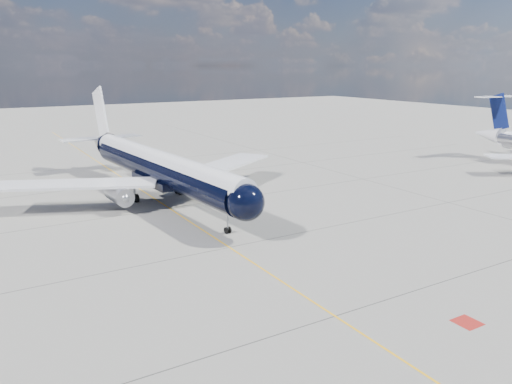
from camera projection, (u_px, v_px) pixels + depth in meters
ground at (155, 199)px, 62.10m from camera, size 320.00×320.00×0.00m
taxiway_centerline at (169, 208)px, 57.94m from camera, size 0.16×160.00×0.01m
red_marking at (467, 322)px, 32.15m from camera, size 1.60×1.60×0.01m
main_airliner at (156, 166)px, 61.46m from camera, size 37.32×45.54×13.15m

